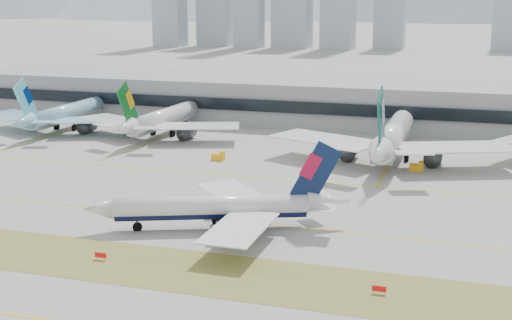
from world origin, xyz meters
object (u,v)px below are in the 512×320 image
(widebody_eva, at_px, (161,120))
(widebody_cathay, at_px, (392,138))
(taxiing_airliner, at_px, (221,208))
(terminal, at_px, (337,101))
(widebody_korean, at_px, (63,115))

(widebody_eva, distance_m, widebody_cathay, 75.95)
(taxiing_airliner, height_order, widebody_cathay, widebody_cathay)
(widebody_cathay, xyz_separation_m, terminal, (-26.20, 56.71, 1.10))
(terminal, bearing_deg, widebody_cathay, -65.20)
(widebody_korean, xyz_separation_m, terminal, (84.18, 44.43, 2.09))
(widebody_korean, xyz_separation_m, widebody_eva, (35.51, 0.44, 0.06))
(widebody_korean, bearing_deg, widebody_eva, -88.88)
(taxiing_airliner, xyz_separation_m, widebody_cathay, (24.78, 67.91, 2.18))
(widebody_eva, bearing_deg, widebody_korean, 93.85)
(terminal, bearing_deg, taxiing_airliner, -89.35)
(widebody_cathay, bearing_deg, taxiing_airliner, 160.15)
(widebody_eva, xyz_separation_m, terminal, (48.67, 43.99, 2.04))
(taxiing_airliner, xyz_separation_m, widebody_eva, (-50.09, 80.63, 1.24))
(taxiing_airliner, distance_m, widebody_eva, 94.93)
(taxiing_airliner, height_order, terminal, taxiing_airliner)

